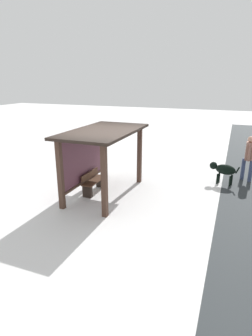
% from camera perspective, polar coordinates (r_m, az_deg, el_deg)
% --- Properties ---
extents(ground_plane, '(60.00, 60.00, 0.00)m').
position_cam_1_polar(ground_plane, '(9.54, -4.30, -5.27)').
color(ground_plane, silver).
extents(bus_shelter, '(3.49, 1.93, 2.20)m').
position_cam_1_polar(bus_shelter, '(9.12, -5.84, 4.65)').
color(bus_shelter, '#422C22').
rests_on(bus_shelter, ground).
extents(bench_left_inside, '(1.17, 0.37, 0.72)m').
position_cam_1_polar(bench_left_inside, '(9.60, -6.72, -3.06)').
color(bench_left_inside, '#4B2F1F').
rests_on(bench_left_inside, ground).
extents(person_walking, '(0.58, 0.41, 1.73)m').
position_cam_1_polar(person_walking, '(11.40, 24.01, 2.43)').
color(person_walking, '#926456').
rests_on(person_walking, ground).
extents(dog, '(0.50, 1.06, 0.79)m').
position_cam_1_polar(dog, '(10.78, 19.44, -0.29)').
color(dog, black).
rests_on(dog, ground).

